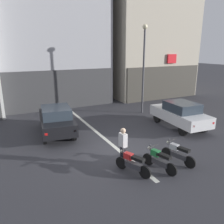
% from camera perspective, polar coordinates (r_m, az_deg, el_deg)
% --- Properties ---
extents(ground_plane, '(120.00, 120.00, 0.00)m').
position_cam_1_polar(ground_plane, '(11.06, 1.94, -9.93)').
color(ground_plane, '#333338').
extents(lane_centre_line, '(0.20, 18.00, 0.01)m').
position_cam_1_polar(lane_centre_line, '(16.22, -8.25, -1.56)').
color(lane_centre_line, silver).
rests_on(lane_centre_line, ground).
extents(building_far_right, '(8.79, 9.01, 18.84)m').
position_cam_1_polar(building_far_right, '(26.30, 7.60, 25.77)').
color(building_far_right, '#B2A893').
rests_on(building_far_right, ground).
extents(car_black_crossing_near, '(2.26, 4.29, 1.64)m').
position_cam_1_polar(car_black_crossing_near, '(13.26, -14.05, -1.86)').
color(car_black_crossing_near, black).
rests_on(car_black_crossing_near, ground).
extents(car_white_parked_kerbside, '(2.06, 4.22, 1.64)m').
position_cam_1_polar(car_white_parked_kerbside, '(14.62, 17.03, -0.43)').
color(car_white_parked_kerbside, black).
rests_on(car_white_parked_kerbside, ground).
extents(street_lamp, '(0.36, 0.36, 6.51)m').
position_cam_1_polar(street_lamp, '(16.95, 8.15, 12.89)').
color(street_lamp, '#47474C').
rests_on(street_lamp, ground).
extents(motorcycle_red_row_leftmost, '(0.76, 1.56, 0.98)m').
position_cam_1_polar(motorcycle_red_row_leftmost, '(9.08, 5.23, -12.84)').
color(motorcycle_red_row_leftmost, black).
rests_on(motorcycle_red_row_leftmost, ground).
extents(motorcycle_green_row_left_mid, '(0.61, 1.63, 0.98)m').
position_cam_1_polar(motorcycle_green_row_left_mid, '(9.46, 11.96, -11.88)').
color(motorcycle_green_row_left_mid, black).
rests_on(motorcycle_green_row_left_mid, ground).
extents(motorcycle_silver_row_centre, '(0.60, 1.63, 0.98)m').
position_cam_1_polar(motorcycle_silver_row_centre, '(10.20, 16.51, -10.08)').
color(motorcycle_silver_row_centre, black).
rests_on(motorcycle_silver_row_centre, ground).
extents(person_by_motorcycles, '(0.25, 0.38, 1.67)m').
position_cam_1_polar(person_by_motorcycles, '(9.48, 2.81, -8.79)').
color(person_by_motorcycles, '#23232D').
rests_on(person_by_motorcycles, ground).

